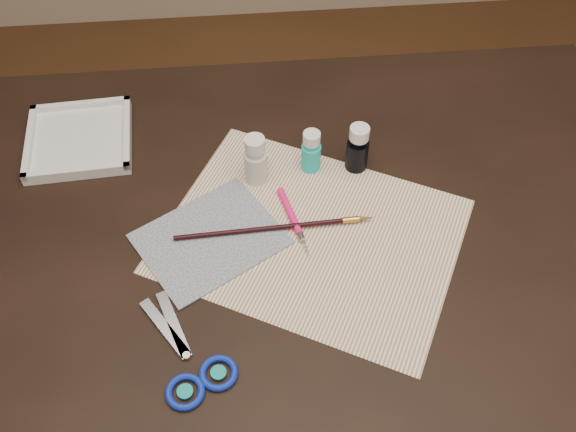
{
  "coord_description": "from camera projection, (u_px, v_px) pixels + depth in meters",
  "views": [
    {
      "loc": [
        -0.06,
        -0.62,
        1.58
      ],
      "look_at": [
        0.0,
        0.0,
        0.8
      ],
      "focal_mm": 40.0,
      "sensor_mm": 36.0,
      "label": 1
    }
  ],
  "objects": [
    {
      "name": "table",
      "position": [
        288.0,
        344.0,
        1.33
      ],
      "size": [
        1.3,
        0.9,
        0.75
      ],
      "primitive_type": "cube",
      "color": "black",
      "rests_on": "ground"
    },
    {
      "name": "paper",
      "position": [
        311.0,
        236.0,
        1.04
      ],
      "size": [
        0.57,
        0.52,
        0.0
      ],
      "primitive_type": "cube",
      "rotation": [
        0.0,
        0.0,
        -0.49
      ],
      "color": "white",
      "rests_on": "table"
    },
    {
      "name": "paintbrush",
      "position": [
        276.0,
        228.0,
        1.04
      ],
      "size": [
        0.33,
        0.02,
        0.01
      ],
      "primitive_type": null,
      "rotation": [
        0.0,
        0.0,
        0.04
      ],
      "color": "black",
      "rests_on": "canvas"
    },
    {
      "name": "craft_knife",
      "position": [
        294.0,
        222.0,
        1.05
      ],
      "size": [
        0.05,
        0.15,
        0.01
      ],
      "primitive_type": null,
      "rotation": [
        0.0,
        0.0,
        -1.33
      ],
      "color": "#FF1874",
      "rests_on": "paper"
    },
    {
      "name": "scissors",
      "position": [
        176.0,
        348.0,
        0.91
      ],
      "size": [
        0.21,
        0.24,
        0.01
      ],
      "primitive_type": null,
      "rotation": [
        0.0,
        0.0,
        2.17
      ],
      "color": "silver",
      "rests_on": "table"
    },
    {
      "name": "palette_tray",
      "position": [
        79.0,
        139.0,
        1.16
      ],
      "size": [
        0.2,
        0.2,
        0.02
      ],
      "primitive_type": "cube",
      "rotation": [
        0.0,
        0.0,
        0.06
      ],
      "color": "white",
      "rests_on": "table"
    },
    {
      "name": "paint_bottle_white",
      "position": [
        256.0,
        160.0,
        1.08
      ],
      "size": [
        0.04,
        0.04,
        0.1
      ],
      "primitive_type": "cylinder",
      "rotation": [
        0.0,
        0.0,
        0.09
      ],
      "color": "silver",
      "rests_on": "table"
    },
    {
      "name": "paint_bottle_navy",
      "position": [
        358.0,
        148.0,
        1.1
      ],
      "size": [
        0.05,
        0.05,
        0.09
      ],
      "primitive_type": "cylinder",
      "rotation": [
        0.0,
        0.0,
        0.24
      ],
      "color": "black",
      "rests_on": "table"
    },
    {
      "name": "ground",
      "position": [
        288.0,
        415.0,
        1.63
      ],
      "size": [
        3.5,
        3.5,
        0.02
      ],
      "primitive_type": "cube",
      "color": "#422614",
      "rests_on": "ground"
    },
    {
      "name": "canvas",
      "position": [
        210.0,
        239.0,
        1.03
      ],
      "size": [
        0.27,
        0.26,
        0.0
      ],
      "primitive_type": "cube",
      "rotation": [
        0.0,
        0.0,
        0.54
      ],
      "color": "#16203C",
      "rests_on": "paper"
    },
    {
      "name": "paint_bottle_cyan",
      "position": [
        311.0,
        151.0,
        1.1
      ],
      "size": [
        0.03,
        0.03,
        0.08
      ],
      "primitive_type": "cylinder",
      "rotation": [
        0.0,
        0.0,
        -0.01
      ],
      "color": "#1AC8CE",
      "rests_on": "table"
    }
  ]
}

